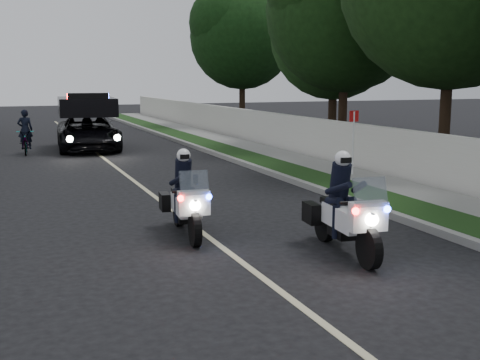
{
  "coord_description": "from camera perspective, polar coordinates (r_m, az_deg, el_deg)",
  "views": [
    {
      "loc": [
        -3.47,
        -7.79,
        2.93
      ],
      "look_at": [
        0.73,
        2.75,
        1.0
      ],
      "focal_mm": 45.03,
      "sensor_mm": 36.0,
      "label": 1
    }
  ],
  "objects": [
    {
      "name": "curb_right",
      "position": [
        19.55,
        1.32,
        1.25
      ],
      "size": [
        0.2,
        60.0,
        0.15
      ],
      "primitive_type": "cube",
      "color": "gray",
      "rests_on": "ground"
    },
    {
      "name": "police_moto_right",
      "position": [
        10.39,
        9.81,
        -6.87
      ],
      "size": [
        0.92,
        2.11,
        1.74
      ],
      "primitive_type": null,
      "rotation": [
        0.0,
        0.0,
        -0.1
      ],
      "color": "silver",
      "rests_on": "ground"
    },
    {
      "name": "police_suv",
      "position": [
        25.68,
        -14.14,
        2.81
      ],
      "size": [
        2.76,
        5.33,
        2.51
      ],
      "primitive_type": "imported",
      "rotation": [
        0.0,
        0.0,
        -0.07
      ],
      "color": "black",
      "rests_on": "ground"
    },
    {
      "name": "cyclist",
      "position": [
        24.83,
        -19.56,
        2.31
      ],
      "size": [
        0.58,
        0.41,
        1.54
      ],
      "primitive_type": "imported",
      "rotation": [
        0.0,
        0.0,
        3.07
      ],
      "color": "black",
      "rests_on": "ground"
    },
    {
      "name": "tree_right_e",
      "position": [
        36.88,
        0.2,
        5.09
      ],
      "size": [
        6.6,
        6.6,
        10.38
      ],
      "primitive_type": null,
      "rotation": [
        0.0,
        0.0,
        0.06
      ],
      "color": "#133410",
      "rests_on": "ground"
    },
    {
      "name": "tree_right_b",
      "position": [
        20.79,
        18.59,
        1.04
      ],
      "size": [
        8.5,
        8.5,
        11.77
      ],
      "primitive_type": null,
      "rotation": [
        0.0,
        0.0,
        -0.23
      ],
      "color": "#1A3B13",
      "rests_on": "ground"
    },
    {
      "name": "sign_post",
      "position": [
        17.9,
        10.57,
        0.07
      ],
      "size": [
        0.35,
        0.35,
        2.07
      ],
      "primitive_type": null,
      "rotation": [
        0.0,
        0.0,
        0.09
      ],
      "color": "#AE180C",
      "rests_on": "ground"
    },
    {
      "name": "tree_right_d",
      "position": [
        26.84,
        8.66,
        3.27
      ],
      "size": [
        6.56,
        6.56,
        9.23
      ],
      "primitive_type": null,
      "rotation": [
        0.0,
        0.0,
        0.21
      ],
      "color": "#1D4216",
      "rests_on": "ground"
    },
    {
      "name": "ground",
      "position": [
        9.02,
        2.2,
        -9.31
      ],
      "size": [
        120.0,
        120.0,
        0.0
      ],
      "primitive_type": "plane",
      "color": "black",
      "rests_on": "ground"
    },
    {
      "name": "bicycle",
      "position": [
        24.83,
        -19.56,
        2.31
      ],
      "size": [
        0.73,
        1.84,
        0.95
      ],
      "primitive_type": "imported",
      "rotation": [
        0.0,
        0.0,
        -0.06
      ],
      "color": "black",
      "rests_on": "ground"
    },
    {
      "name": "property_wall",
      "position": [
        20.81,
        8.96,
        3.52
      ],
      "size": [
        0.22,
        60.0,
        1.5
      ],
      "primitive_type": "cube",
      "color": "beige",
      "rests_on": "ground"
    },
    {
      "name": "tree_right_c",
      "position": [
        25.55,
        9.6,
        2.93
      ],
      "size": [
        7.11,
        7.11,
        10.79
      ],
      "primitive_type": null,
      "rotation": [
        0.0,
        0.0,
        -0.1
      ],
      "color": "#163510",
      "rests_on": "ground"
    },
    {
      "name": "lane_marking",
      "position": [
        18.36,
        -10.54,
        0.32
      ],
      "size": [
        0.12,
        50.0,
        0.01
      ],
      "primitive_type": "cube",
      "color": "#BFB78C",
      "rests_on": "ground"
    },
    {
      "name": "police_moto_left",
      "position": [
        11.45,
        -5.12,
        -5.21
      ],
      "size": [
        0.86,
        1.98,
        1.63
      ],
      "primitive_type": null,
      "rotation": [
        0.0,
        0.0,
        -0.1
      ],
      "color": "silver",
      "rests_on": "ground"
    },
    {
      "name": "grass_verge",
      "position": [
        19.83,
        3.18,
        1.37
      ],
      "size": [
        1.2,
        60.0,
        0.16
      ],
      "primitive_type": "cube",
      "color": "#193814",
      "rests_on": "ground"
    },
    {
      "name": "sidewalk_right",
      "position": [
        20.41,
        6.49,
        1.55
      ],
      "size": [
        1.4,
        60.0,
        0.16
      ],
      "primitive_type": "cube",
      "color": "gray",
      "rests_on": "ground"
    }
  ]
}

